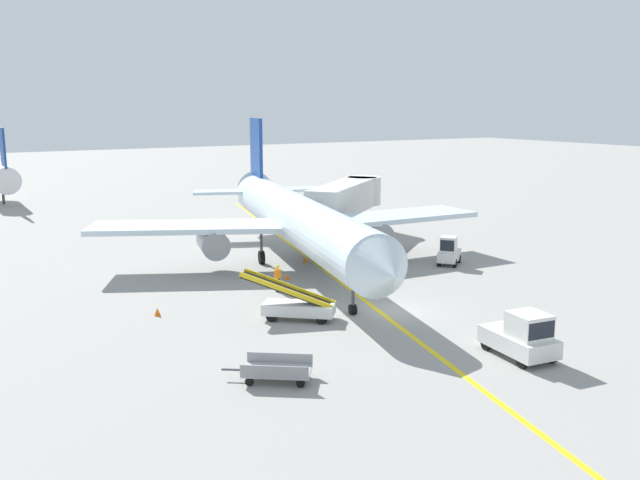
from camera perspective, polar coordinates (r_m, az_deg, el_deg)
ground_plane at (r=39.26m, az=5.59°, el=-5.77°), size 300.00×300.00×0.00m
taxi_line_yellow at (r=43.59m, az=2.45°, el=-4.02°), size 19.15×77.82×0.01m
airliner at (r=49.02m, az=-1.96°, el=1.75°), size 27.93×34.96×10.10m
jet_bridge at (r=59.56m, az=2.36°, el=3.51°), size 11.38×10.13×4.85m
pushback_tug at (r=33.12m, az=16.10°, el=-7.56°), size 2.28×3.79×2.20m
baggage_tug_near_wing at (r=50.72m, az=10.44°, el=-0.98°), size 2.68×2.52×2.10m
belt_loader_forward_hold at (r=37.45m, az=-1.92°, el=-5.31°), size 4.66×4.14×2.59m
baggage_cart_loaded at (r=29.54m, az=-3.53°, el=-10.51°), size 3.52×2.90×0.94m
ground_crew_marshaller at (r=42.80m, az=-3.47°, el=-3.06°), size 0.36×0.24×1.70m
safety_cone_nose_left at (r=39.20m, az=-13.08°, el=-5.70°), size 0.36×0.36×0.44m
safety_cone_nose_right at (r=45.86m, az=-2.67°, el=-2.98°), size 0.36×0.36×0.44m
safety_cone_wingtip_left at (r=50.74m, az=-1.21°, el=-1.61°), size 0.36×0.36×0.44m
distant_aircraft_mid_right at (r=87.90m, az=-24.46°, el=4.75°), size 3.00×10.10×8.80m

